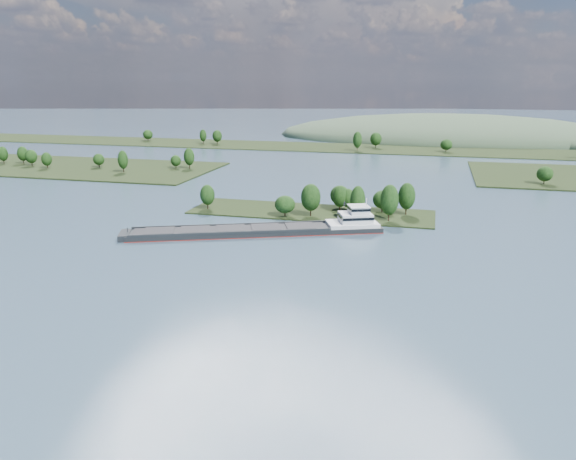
# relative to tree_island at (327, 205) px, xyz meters

# --- Properties ---
(ground) EXTENTS (1800.00, 1800.00, 0.00)m
(ground) POSITION_rel_tree_island_xyz_m (-6.99, -58.91, -4.10)
(ground) COLOR #3D5669
(ground) RESTS_ON ground
(tree_island) EXTENTS (100.00, 30.04, 15.54)m
(tree_island) POSITION_rel_tree_island_xyz_m (0.00, 0.00, 0.00)
(tree_island) COLOR black
(tree_island) RESTS_ON ground
(back_shoreline) EXTENTS (900.00, 60.00, 15.77)m
(back_shoreline) POSITION_rel_tree_island_xyz_m (1.21, 220.98, -3.37)
(back_shoreline) COLOR black
(back_shoreline) RESTS_ON ground
(hill_west) EXTENTS (320.00, 160.00, 44.00)m
(hill_west) POSITION_rel_tree_island_xyz_m (53.01, 321.09, -4.10)
(hill_west) COLOR #384D35
(hill_west) RESTS_ON ground
(cargo_barge) EXTENTS (90.51, 45.27, 12.61)m
(cargo_barge) POSITION_rel_tree_island_xyz_m (-13.94, -33.18, -2.51)
(cargo_barge) COLOR black
(cargo_barge) RESTS_ON ground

